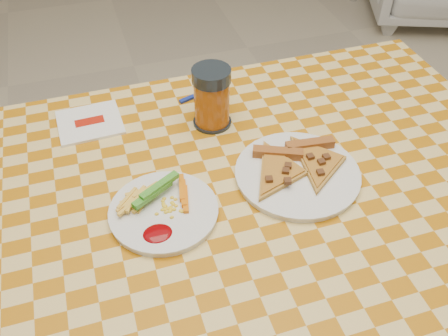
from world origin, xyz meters
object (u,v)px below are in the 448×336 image
(plate_right, at_px, (297,175))
(drink_glass, at_px, (212,98))
(table, at_px, (240,213))
(plate_left, at_px, (164,212))

(plate_right, relative_size, drink_glass, 1.76)
(table, height_order, plate_left, plate_left)
(plate_left, distance_m, plate_right, 0.29)
(plate_left, distance_m, drink_glass, 0.31)
(table, relative_size, plate_left, 6.22)
(table, xyz_separation_m, plate_right, (0.12, -0.00, 0.08))
(table, height_order, drink_glass, drink_glass)
(table, distance_m, plate_right, 0.15)
(table, xyz_separation_m, drink_glass, (0.01, 0.23, 0.14))
(plate_right, distance_m, drink_glass, 0.26)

